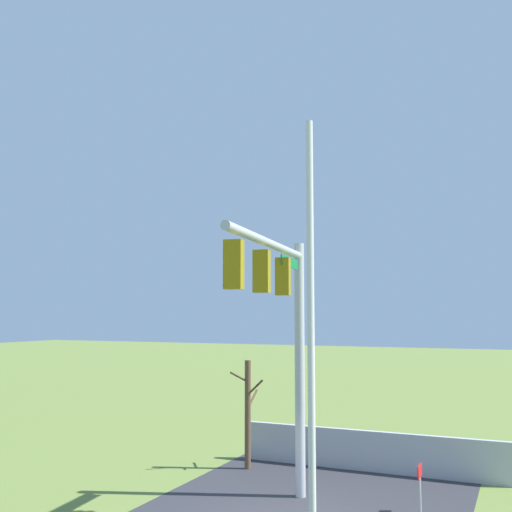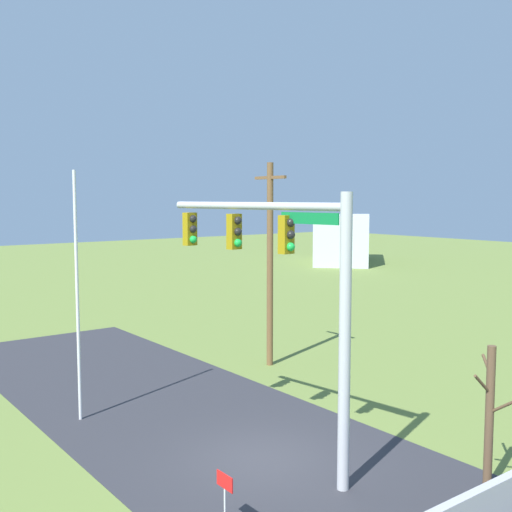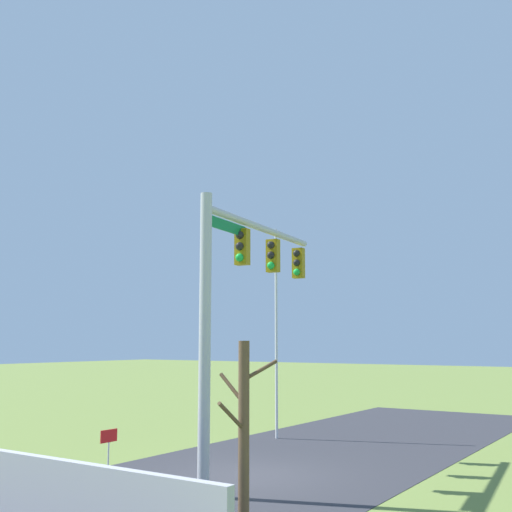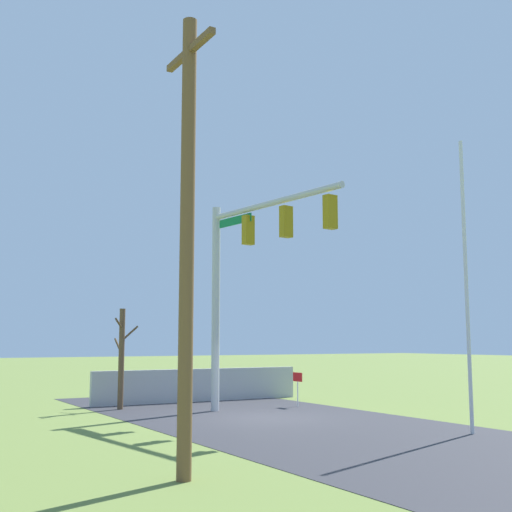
{
  "view_description": "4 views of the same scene",
  "coord_description": "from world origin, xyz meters",
  "px_view_note": "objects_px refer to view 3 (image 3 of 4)",
  "views": [
    {
      "loc": [
        -13.51,
        -5.4,
        4.98
      ],
      "look_at": [
        -0.66,
        0.35,
        6.36
      ],
      "focal_mm": 42.2,
      "sensor_mm": 36.0,
      "label": 1
    },
    {
      "loc": [
        12.56,
        -9.74,
        6.86
      ],
      "look_at": [
        -1.28,
        0.76,
        5.23
      ],
      "focal_mm": 43.77,
      "sensor_mm": 36.0,
      "label": 2
    },
    {
      "loc": [
        14.12,
        9.59,
        3.46
      ],
      "look_at": [
        -1.23,
        -0.65,
        6.0
      ],
      "focal_mm": 44.04,
      "sensor_mm": 36.0,
      "label": 3
    },
    {
      "loc": [
        -17.69,
        10.69,
        2.36
      ],
      "look_at": [
        -0.18,
        0.43,
        4.98
      ],
      "focal_mm": 46.12,
      "sensor_mm": 36.0,
      "label": 4
    }
  ],
  "objects_px": {
    "signal_mast": "(241,285)",
    "flagpole": "(276,331)",
    "bare_tree": "(244,436)",
    "open_sign": "(109,442)"
  },
  "relations": [
    {
      "from": "flagpole",
      "to": "open_sign",
      "type": "bearing_deg",
      "value": -0.63
    },
    {
      "from": "open_sign",
      "to": "signal_mast",
      "type": "bearing_deg",
      "value": 117.9
    },
    {
      "from": "open_sign",
      "to": "flagpole",
      "type": "bearing_deg",
      "value": 179.37
    },
    {
      "from": "signal_mast",
      "to": "bare_tree",
      "type": "relative_size",
      "value": 2.01
    },
    {
      "from": "flagpole",
      "to": "open_sign",
      "type": "relative_size",
      "value": 6.31
    },
    {
      "from": "signal_mast",
      "to": "flagpole",
      "type": "xyz_separation_m",
      "value": [
        -6.46,
        -2.94,
        -1.1
      ]
    },
    {
      "from": "signal_mast",
      "to": "flagpole",
      "type": "relative_size",
      "value": 0.91
    },
    {
      "from": "bare_tree",
      "to": "open_sign",
      "type": "relative_size",
      "value": 2.86
    },
    {
      "from": "flagpole",
      "to": "bare_tree",
      "type": "height_order",
      "value": "flagpole"
    },
    {
      "from": "flagpole",
      "to": "bare_tree",
      "type": "relative_size",
      "value": 2.21
    }
  ]
}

